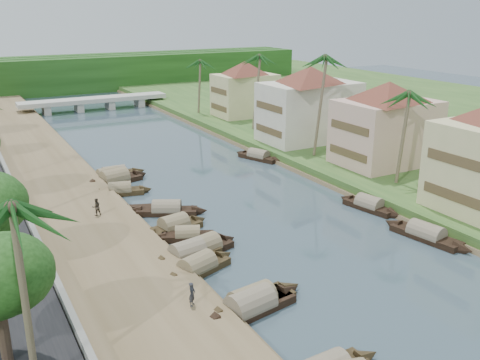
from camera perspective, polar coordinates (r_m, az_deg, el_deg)
ground at (r=44.54m, az=8.31°, el=-7.48°), size 220.00×220.00×0.00m
left_bank at (r=55.74m, az=-18.06°, el=-2.46°), size 10.00×180.00×0.80m
right_bank at (r=70.25m, az=11.03°, el=2.43°), size 16.00×180.00×1.20m
retaining_wall at (r=54.93m, az=-22.44°, el=-2.20°), size 0.40×180.00×1.10m
treeline at (r=134.96m, az=-18.32°, el=10.67°), size 120.00×14.00×8.00m
bridge at (r=108.12m, az=-15.29°, el=8.11°), size 28.00×4.00×2.40m
building_mid at (r=65.30m, az=15.34°, el=5.95°), size 14.11×14.11×9.70m
building_far at (r=75.16m, az=7.40°, el=8.14°), size 15.59×15.59×10.20m
building_distant at (r=92.43m, az=0.53°, el=9.78°), size 12.62×12.62×9.20m
sampan_2 at (r=36.22m, az=1.29°, el=-12.88°), size 8.80×2.93×2.27m
sampan_3 at (r=35.73m, az=1.11°, el=-13.35°), size 9.15×3.41×2.39m
sampan_4 at (r=40.59m, az=-4.57°, el=-9.33°), size 7.76×4.17×2.18m
sampan_5 at (r=43.68m, az=-3.80°, el=-7.25°), size 7.02×3.41×2.19m
sampan_6 at (r=42.72m, az=-5.61°, el=-7.90°), size 7.77×3.02×2.26m
sampan_7 at (r=46.12m, az=-5.60°, el=-5.91°), size 6.22×3.63×1.73m
sampan_8 at (r=47.97m, az=-7.05°, el=-4.97°), size 7.26×3.03×2.20m
sampan_9 at (r=51.91m, az=-7.81°, el=-3.20°), size 7.78×5.11×2.05m
sampan_10 at (r=58.16m, az=-12.70°, el=-1.14°), size 7.14×3.12×1.97m
sampan_11 at (r=62.05m, az=-13.21°, el=0.04°), size 8.75×3.68×2.42m
sampan_12 at (r=64.30m, az=-13.28°, el=0.65°), size 7.69×1.63×1.88m
sampan_13 at (r=63.70m, az=-13.89°, el=0.44°), size 6.90×2.17×1.91m
sampan_14 at (r=48.69m, az=19.23°, el=-5.54°), size 3.05×8.86×2.12m
sampan_15 at (r=54.10m, az=13.63°, el=-2.66°), size 2.96×7.64×2.03m
sampan_16 at (r=69.93m, az=2.00°, el=2.52°), size 4.20×7.93×1.97m
canoe_1 at (r=41.89m, az=-3.55°, el=-8.88°), size 4.61×2.01×0.74m
canoe_2 at (r=53.96m, az=-9.84°, el=-2.82°), size 5.87×2.85×0.86m
palm_1 at (r=57.28m, az=17.23°, el=8.60°), size 3.20×3.20×11.04m
palm_2 at (r=66.16m, az=8.52°, el=12.58°), size 3.20×3.20×13.69m
palm_3 at (r=81.02m, az=1.61°, el=12.91°), size 3.20×3.20×12.52m
palm_4 at (r=25.27m, az=-23.13°, el=-3.04°), size 3.20×3.20×10.91m
palm_7 at (r=94.51m, az=-4.51°, el=12.43°), size 3.20×3.20×10.57m
tree_6 at (r=79.82m, az=9.41°, el=8.98°), size 4.96×4.96×7.83m
person_near at (r=34.87m, az=-5.14°, el=-12.02°), size 0.68×0.69×1.60m
person_far at (r=50.55m, az=-15.07°, el=-2.79°), size 0.84×0.68×1.64m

